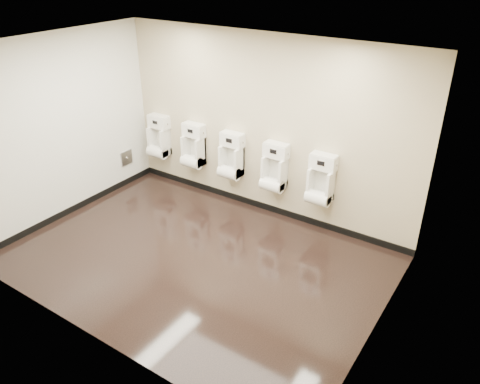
% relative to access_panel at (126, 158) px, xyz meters
% --- Properties ---
extents(ground, '(5.00, 3.50, 0.00)m').
position_rel_access_panel_xyz_m(ground, '(2.48, -1.20, -0.50)').
color(ground, black).
rests_on(ground, ground).
extents(ceiling, '(5.00, 3.50, 0.00)m').
position_rel_access_panel_xyz_m(ceiling, '(2.48, -1.20, 2.30)').
color(ceiling, silver).
extents(back_wall, '(5.00, 0.02, 2.80)m').
position_rel_access_panel_xyz_m(back_wall, '(2.48, 0.55, 0.90)').
color(back_wall, '#BAAE8C').
rests_on(back_wall, ground).
extents(front_wall, '(5.00, 0.02, 2.80)m').
position_rel_access_panel_xyz_m(front_wall, '(2.48, -2.95, 0.90)').
color(front_wall, '#BAAE8C').
rests_on(front_wall, ground).
extents(left_wall, '(0.02, 3.50, 2.80)m').
position_rel_access_panel_xyz_m(left_wall, '(-0.02, -1.20, 0.90)').
color(left_wall, '#BAAE8C').
rests_on(left_wall, ground).
extents(right_wall, '(0.02, 3.50, 2.80)m').
position_rel_access_panel_xyz_m(right_wall, '(4.98, -1.20, 0.90)').
color(right_wall, '#BAAE8C').
rests_on(right_wall, ground).
extents(tile_overlay_left, '(0.01, 3.50, 2.80)m').
position_rel_access_panel_xyz_m(tile_overlay_left, '(-0.01, -1.20, 0.90)').
color(tile_overlay_left, white).
rests_on(tile_overlay_left, ground).
extents(skirting_back, '(5.00, 0.02, 0.10)m').
position_rel_access_panel_xyz_m(skirting_back, '(2.48, 0.54, -0.45)').
color(skirting_back, black).
rests_on(skirting_back, ground).
extents(skirting_left, '(0.02, 3.50, 0.10)m').
position_rel_access_panel_xyz_m(skirting_left, '(-0.01, -1.20, -0.45)').
color(skirting_left, black).
rests_on(skirting_left, ground).
extents(access_panel, '(0.04, 0.25, 0.25)m').
position_rel_access_panel_xyz_m(access_panel, '(0.00, 0.00, 0.00)').
color(access_panel, '#9E9EA3').
rests_on(access_panel, left_wall).
extents(urinal_0, '(0.40, 0.30, 0.74)m').
position_rel_access_panel_xyz_m(urinal_0, '(0.42, 0.42, 0.30)').
color(urinal_0, white).
rests_on(urinal_0, back_wall).
extents(urinal_1, '(0.40, 0.30, 0.74)m').
position_rel_access_panel_xyz_m(urinal_1, '(1.20, 0.42, 0.30)').
color(urinal_1, white).
rests_on(urinal_1, back_wall).
extents(urinal_2, '(0.40, 0.30, 0.74)m').
position_rel_access_panel_xyz_m(urinal_2, '(1.98, 0.42, 0.30)').
color(urinal_2, white).
rests_on(urinal_2, back_wall).
extents(urinal_3, '(0.40, 0.30, 0.74)m').
position_rel_access_panel_xyz_m(urinal_3, '(2.78, 0.42, 0.30)').
color(urinal_3, white).
rests_on(urinal_3, back_wall).
extents(urinal_4, '(0.40, 0.30, 0.74)m').
position_rel_access_panel_xyz_m(urinal_4, '(3.55, 0.42, 0.30)').
color(urinal_4, white).
rests_on(urinal_4, back_wall).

